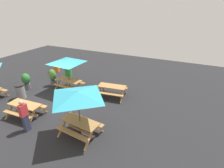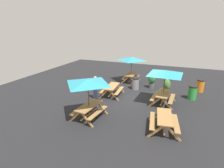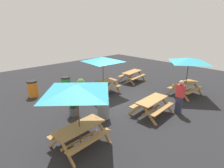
# 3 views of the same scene
# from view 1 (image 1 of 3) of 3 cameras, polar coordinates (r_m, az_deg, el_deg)

# --- Properties ---
(ground_plane) EXTENTS (24.00, 24.00, 0.00)m
(ground_plane) POSITION_cam_1_polar(r_m,az_deg,el_deg) (12.02, -18.75, -4.70)
(ground_plane) COLOR #232326
(ground_plane) RESTS_ON ground
(picnic_table_0) EXTENTS (1.88, 1.62, 0.81)m
(picnic_table_0) POSITION_cam_1_polar(r_m,az_deg,el_deg) (10.61, -26.46, -6.78)
(picnic_table_0) COLOR #A87A44
(picnic_table_0) RESTS_ON ground
(picnic_table_2) EXTENTS (1.97, 1.74, 0.81)m
(picnic_table_2) POSITION_cam_1_polar(r_m,az_deg,el_deg) (11.48, 0.00, -1.53)
(picnic_table_2) COLOR #A87A44
(picnic_table_2) RESTS_ON ground
(picnic_table_3) EXTENTS (2.18, 2.18, 2.34)m
(picnic_table_3) POSITION_cam_1_polar(r_m,az_deg,el_deg) (7.64, -11.12, -4.43)
(picnic_table_3) COLOR #A87A44
(picnic_table_3) RESTS_ON ground
(picnic_table_4) EXTENTS (2.82, 2.82, 2.34)m
(picnic_table_4) POSITION_cam_1_polar(r_m,az_deg,el_deg) (12.26, -14.42, 6.62)
(picnic_table_4) COLOR #A87A44
(picnic_table_4) RESTS_ON ground
(trash_bin_gray) EXTENTS (0.59, 0.59, 0.98)m
(trash_bin_gray) POSITION_cam_1_polar(r_m,az_deg,el_deg) (12.73, -27.70, -2.15)
(trash_bin_gray) COLOR gray
(trash_bin_gray) RESTS_ON ground
(trash_bin_green) EXTENTS (0.59, 0.59, 0.98)m
(trash_bin_green) POSITION_cam_1_polar(r_m,az_deg,el_deg) (15.02, -14.10, 3.96)
(trash_bin_green) COLOR green
(trash_bin_green) RESTS_ON ground
(trash_bin_orange) EXTENTS (0.59, 0.59, 0.98)m
(trash_bin_orange) POSITION_cam_1_polar(r_m,az_deg,el_deg) (16.63, -17.77, 5.55)
(trash_bin_orange) COLOR orange
(trash_bin_orange) RESTS_ON ground
(potted_plant_0) EXTENTS (0.59, 0.59, 1.18)m
(potted_plant_0) POSITION_cam_1_polar(r_m,az_deg,el_deg) (13.91, -26.23, 1.08)
(potted_plant_0) COLOR #59595B
(potted_plant_0) RESTS_ON ground
(potted_plant_1) EXTENTS (0.53, 0.53, 1.27)m
(potted_plant_1) POSITION_cam_1_polar(r_m,az_deg,el_deg) (13.76, -18.79, 2.25)
(potted_plant_1) COLOR #59595B
(potted_plant_1) RESTS_ON ground
(person_standing) EXTENTS (0.22, 0.36, 1.67)m
(person_standing) POSITION_cam_1_polar(r_m,az_deg,el_deg) (9.31, -26.73, -9.04)
(person_standing) COLOR #2D334C
(person_standing) RESTS_ON ground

